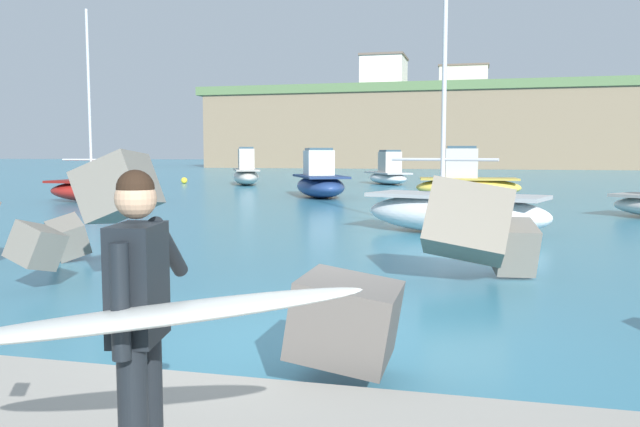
% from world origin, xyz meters
% --- Properties ---
extents(ground_plane, '(400.00, 400.00, 0.00)m').
position_xyz_m(ground_plane, '(0.00, 0.00, 0.00)').
color(ground_plane, teal).
extents(breakwater_jetty, '(28.73, 6.68, 2.26)m').
position_xyz_m(breakwater_jetty, '(-0.31, 2.41, 1.00)').
color(breakwater_jetty, '#3D3A38').
rests_on(breakwater_jetty, ground).
extents(surfer_with_board, '(2.12, 1.32, 1.78)m').
position_xyz_m(surfer_with_board, '(0.28, -3.90, 1.28)').
color(surfer_with_board, black).
rests_on(surfer_with_board, walkway_path).
extents(boat_near_left, '(5.10, 2.34, 2.43)m').
position_xyz_m(boat_near_left, '(1.29, 24.77, 0.74)').
color(boat_near_left, '#EAC64C').
rests_on(boat_near_left, ground).
extents(boat_near_right, '(3.70, 5.66, 2.50)m').
position_xyz_m(boat_near_right, '(-13.19, 33.69, 0.78)').
color(boat_near_right, beige).
rests_on(boat_near_right, ground).
extents(boat_mid_left, '(4.81, 2.00, 8.13)m').
position_xyz_m(boat_mid_left, '(-13.97, 17.84, 0.54)').
color(boat_mid_left, maroon).
rests_on(boat_mid_left, ground).
extents(boat_mid_centre, '(5.22, 3.23, 6.65)m').
position_xyz_m(boat_mid_centre, '(1.30, 10.38, 0.58)').
color(boat_mid_centre, white).
rests_on(boat_mid_centre, ground).
extents(boat_mid_right, '(3.94, 5.14, 2.35)m').
position_xyz_m(boat_mid_right, '(-5.48, 23.04, 0.75)').
color(boat_mid_right, navy).
rests_on(boat_mid_right, ground).
extents(boat_far_left, '(4.01, 5.03, 2.31)m').
position_xyz_m(boat_far_left, '(-4.11, 36.61, 0.69)').
color(boat_far_left, white).
rests_on(boat_far_left, ground).
extents(mooring_buoy_inner, '(0.44, 0.44, 0.44)m').
position_xyz_m(mooring_buoy_inner, '(-17.90, 34.20, 0.22)').
color(mooring_buoy_inner, yellow).
rests_on(mooring_buoy_inner, ground).
extents(headland_bluff, '(97.36, 30.78, 11.55)m').
position_xyz_m(headland_bluff, '(10.76, 95.14, 5.80)').
color(headland_bluff, '#847056').
rests_on(headland_bluff, ground).
extents(station_building_west, '(8.18, 5.27, 5.09)m').
position_xyz_m(station_building_west, '(-1.12, 104.99, 14.11)').
color(station_building_west, beige).
rests_on(station_building_west, headland_bluff).
extents(station_building_central, '(6.23, 7.61, 4.42)m').
position_xyz_m(station_building_central, '(-11.83, 86.90, 13.77)').
color(station_building_central, silver).
rests_on(station_building_central, headland_bluff).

